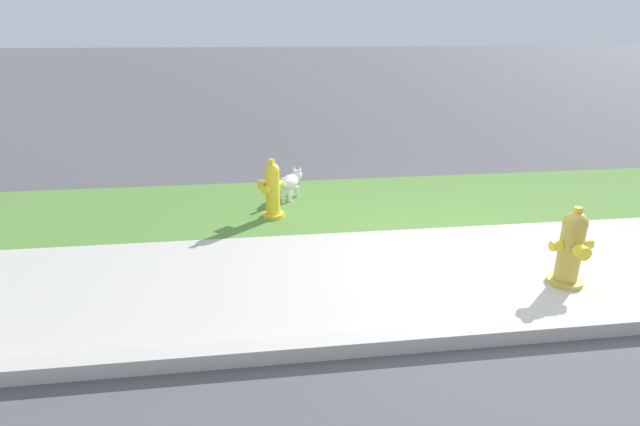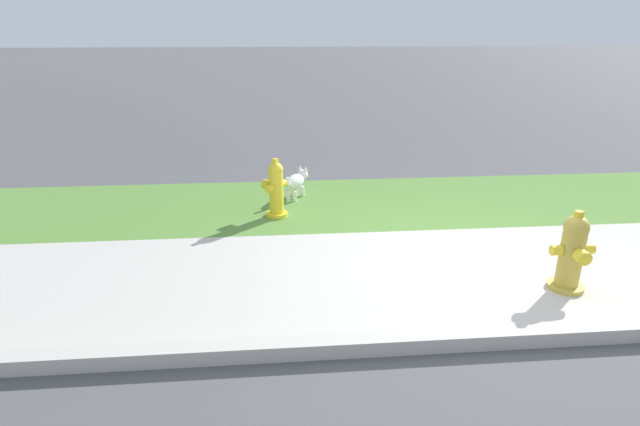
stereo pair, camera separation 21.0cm
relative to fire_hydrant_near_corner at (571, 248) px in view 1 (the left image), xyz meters
The scene contains 7 objects.
ground_plane 0.95m from the fire_hydrant_near_corner, 153.93° to the left, with size 120.00×120.00×0.00m, color #515154.
sidewalk_pavement 0.95m from the fire_hydrant_near_corner, 153.93° to the left, with size 18.00×2.11×0.01m, color #BCB7AD.
grass_verge 2.65m from the fire_hydrant_near_corner, 107.54° to the left, with size 18.00×2.12×0.01m, color #568438.
street_curb 1.13m from the fire_hydrant_near_corner, 136.65° to the right, with size 18.00×0.16×0.12m, color #BCB7AD.
fire_hydrant_near_corner is the anchor object (origin of this frame).
fire_hydrant_mid_block 3.30m from the fire_hydrant_near_corner, 140.94° to the left, with size 0.33×0.33×0.73m.
small_white_dog 3.61m from the fire_hydrant_near_corner, 129.21° to the left, with size 0.36×0.48×0.40m.
Camera 1 is at (-1.95, -4.10, 2.20)m, focal length 28.00 mm.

